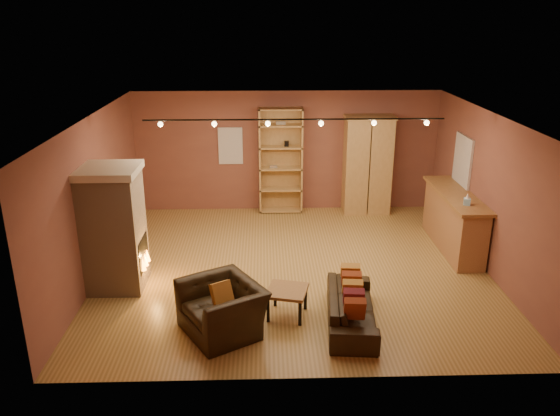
{
  "coord_description": "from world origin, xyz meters",
  "views": [
    {
      "loc": [
        -0.54,
        -9.12,
        4.46
      ],
      "look_at": [
        -0.25,
        0.2,
        1.1
      ],
      "focal_mm": 35.0,
      "sensor_mm": 36.0,
      "label": 1
    }
  ],
  "objects_px": {
    "fireplace": "(114,228)",
    "loveseat": "(352,302)",
    "armchair": "(222,301)",
    "bar_counter": "(454,221)",
    "coffee_table": "(287,293)",
    "armoire": "(367,165)",
    "bookcase": "(281,160)"
  },
  "relations": [
    {
      "from": "fireplace",
      "to": "loveseat",
      "type": "bearing_deg",
      "value": -19.48
    },
    {
      "from": "bar_counter",
      "to": "armchair",
      "type": "height_order",
      "value": "bar_counter"
    },
    {
      "from": "fireplace",
      "to": "bar_counter",
      "type": "xyz_separation_m",
      "value": [
        6.24,
        1.4,
        -0.48
      ]
    },
    {
      "from": "loveseat",
      "to": "armchair",
      "type": "relative_size",
      "value": 1.31
    },
    {
      "from": "bookcase",
      "to": "coffee_table",
      "type": "bearing_deg",
      "value": -90.64
    },
    {
      "from": "bookcase",
      "to": "loveseat",
      "type": "xyz_separation_m",
      "value": [
        0.9,
        -5.07,
        -0.88
      ]
    },
    {
      "from": "bookcase",
      "to": "coffee_table",
      "type": "distance_m",
      "value": 4.87
    },
    {
      "from": "armchair",
      "to": "coffee_table",
      "type": "relative_size",
      "value": 1.94
    },
    {
      "from": "coffee_table",
      "to": "armoire",
      "type": "bearing_deg",
      "value": 66.17
    },
    {
      "from": "bar_counter",
      "to": "coffee_table",
      "type": "xyz_separation_m",
      "value": [
        -3.4,
        -2.47,
        -0.2
      ]
    },
    {
      "from": "bar_counter",
      "to": "coffee_table",
      "type": "bearing_deg",
      "value": -143.95
    },
    {
      "from": "fireplace",
      "to": "bookcase",
      "type": "distance_m",
      "value": 4.72
    },
    {
      "from": "loveseat",
      "to": "coffee_table",
      "type": "relative_size",
      "value": 2.54
    },
    {
      "from": "loveseat",
      "to": "armchair",
      "type": "height_order",
      "value": "armchair"
    },
    {
      "from": "fireplace",
      "to": "bar_counter",
      "type": "bearing_deg",
      "value": 12.62
    },
    {
      "from": "armoire",
      "to": "bar_counter",
      "type": "height_order",
      "value": "armoire"
    },
    {
      "from": "armchair",
      "to": "coffee_table",
      "type": "height_order",
      "value": "armchair"
    },
    {
      "from": "bar_counter",
      "to": "bookcase",
      "type": "bearing_deg",
      "value": 145.21
    },
    {
      "from": "bookcase",
      "to": "armoire",
      "type": "bearing_deg",
      "value": -4.62
    },
    {
      "from": "armoire",
      "to": "coffee_table",
      "type": "bearing_deg",
      "value": -113.83
    },
    {
      "from": "bookcase",
      "to": "armchair",
      "type": "bearing_deg",
      "value": -101.07
    },
    {
      "from": "bookcase",
      "to": "bar_counter",
      "type": "bearing_deg",
      "value": -34.79
    },
    {
      "from": "loveseat",
      "to": "coffee_table",
      "type": "height_order",
      "value": "loveseat"
    },
    {
      "from": "armoire",
      "to": "bar_counter",
      "type": "bearing_deg",
      "value": -58.03
    },
    {
      "from": "loveseat",
      "to": "armchair",
      "type": "distance_m",
      "value": 1.94
    },
    {
      "from": "loveseat",
      "to": "fireplace",
      "type": "bearing_deg",
      "value": 75.98
    },
    {
      "from": "armoire",
      "to": "loveseat",
      "type": "bearing_deg",
      "value": -102.54
    },
    {
      "from": "armoire",
      "to": "loveseat",
      "type": "height_order",
      "value": "armoire"
    },
    {
      "from": "coffee_table",
      "to": "loveseat",
      "type": "bearing_deg",
      "value": -15.71
    },
    {
      "from": "fireplace",
      "to": "coffee_table",
      "type": "distance_m",
      "value": 3.11
    },
    {
      "from": "armoire",
      "to": "loveseat",
      "type": "distance_m",
      "value": 5.08
    },
    {
      "from": "fireplace",
      "to": "loveseat",
      "type": "distance_m",
      "value": 4.09
    }
  ]
}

